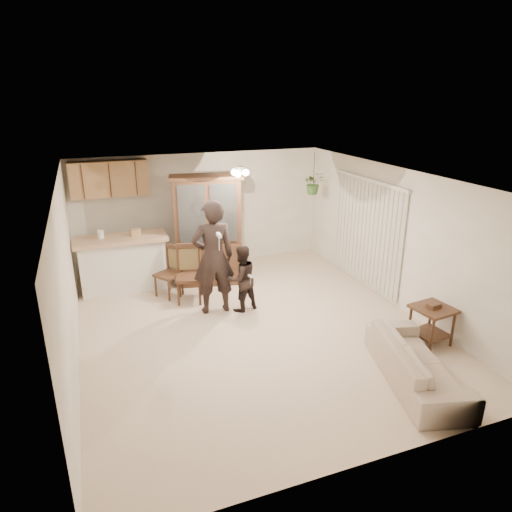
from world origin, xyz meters
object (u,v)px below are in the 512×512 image
object	(u,v)px
sofa	(417,357)
child	(241,275)
chair_hutch_right	(201,254)
china_hutch	(208,231)
side_table	(431,325)
chair_bar	(190,286)
adult	(213,264)
chair_hutch_left	(169,282)

from	to	relation	value
sofa	child	xyz separation A→B (m)	(-1.50, 2.89, 0.31)
chair_hutch_right	china_hutch	bearing A→B (deg)	91.14
side_table	chair_bar	distance (m)	4.25
adult	chair_hutch_left	distance (m)	1.30
chair_hutch_right	sofa	bearing A→B (deg)	111.22
side_table	sofa	bearing A→B (deg)	-139.53
china_hutch	adult	bearing A→B (deg)	-89.23
adult	chair_hutch_right	distance (m)	2.23
china_hutch	side_table	bearing A→B (deg)	-42.29
sofa	chair_hutch_right	bearing A→B (deg)	33.24
adult	sofa	bearing A→B (deg)	125.71
child	chair_hutch_left	world-z (taller)	child
side_table	adult	bearing A→B (deg)	141.40
child	chair_hutch_left	size ratio (longest dim) A/B	1.38
sofa	chair_hutch_left	xyz separation A→B (m)	(-2.61, 3.95, -0.09)
side_table	chair_bar	xyz separation A→B (m)	(-3.17, 2.83, -0.02)
sofa	chair_hutch_right	distance (m)	5.42
chair_hutch_right	chair_bar	bearing A→B (deg)	71.83
chair_bar	chair_hutch_left	world-z (taller)	chair_bar
adult	side_table	size ratio (longest dim) A/B	2.64
child	side_table	distance (m)	3.22
child	side_table	xyz separation A→B (m)	(2.37, -2.15, -0.36)
sofa	chair_bar	distance (m)	4.25
side_table	chair_bar	bearing A→B (deg)	138.24
china_hutch	chair_bar	distance (m)	1.24
adult	child	size ratio (longest dim) A/B	1.33
adult	china_hutch	size ratio (longest dim) A/B	0.81
china_hutch	side_table	xyz separation A→B (m)	(2.58, -3.58, -0.78)
china_hutch	chair_hutch_left	world-z (taller)	china_hutch
adult	china_hutch	xyz separation A→B (m)	(0.26, 1.32, 0.20)
side_table	chair_hutch_left	distance (m)	4.74
chair_hutch_left	child	bearing A→B (deg)	12.80
sofa	chair_bar	size ratio (longest dim) A/B	1.75
side_table	chair_hutch_right	distance (m)	5.09
sofa	chair_hutch_right	xyz separation A→B (m)	(-1.68, 5.15, -0.03)
adult	child	distance (m)	0.53
side_table	chair_bar	size ratio (longest dim) A/B	0.63
child	china_hutch	xyz separation A→B (m)	(-0.21, 1.44, 0.42)
adult	chair_bar	size ratio (longest dim) A/B	1.68
side_table	chair_hutch_left	xyz separation A→B (m)	(-3.49, 3.21, -0.04)
child	china_hutch	distance (m)	1.51
child	chair_hutch_left	distance (m)	1.59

